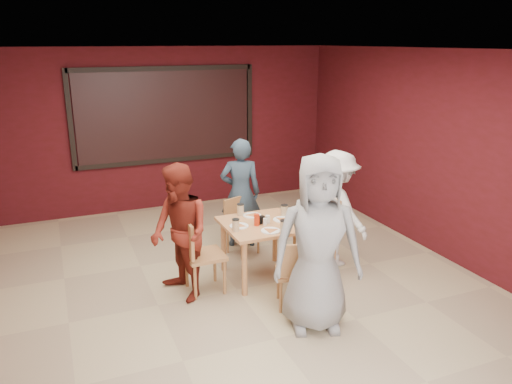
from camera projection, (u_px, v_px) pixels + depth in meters
name	position (u px, v px, depth m)	size (l,w,h in m)	color
floor	(237.00, 290.00, 6.04)	(7.00, 7.00, 0.00)	tan
window_blinds	(166.00, 115.00, 8.60)	(3.00, 0.02, 1.50)	black
dining_table	(261.00, 230.00, 6.19)	(0.93, 0.93, 0.88)	tan
chair_front	(295.00, 271.00, 5.49)	(0.51, 0.51, 0.82)	#BB7649
chair_back	(240.00, 222.00, 7.00)	(0.49, 0.49, 0.78)	#BB7649
chair_left	(198.00, 251.00, 5.85)	(0.45, 0.45, 0.92)	#BB7649
chair_right	(320.00, 228.00, 6.50)	(0.50, 0.50, 0.97)	#BB7649
diner_front	(318.00, 244.00, 5.03)	(0.91, 0.59, 1.86)	gray
diner_back	(241.00, 193.00, 7.16)	(0.58, 0.38, 1.59)	#304355
diner_left	(180.00, 233.00, 5.66)	(0.78, 0.60, 1.60)	maroon
diner_right	(336.00, 209.00, 6.54)	(1.00, 0.58, 1.55)	white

